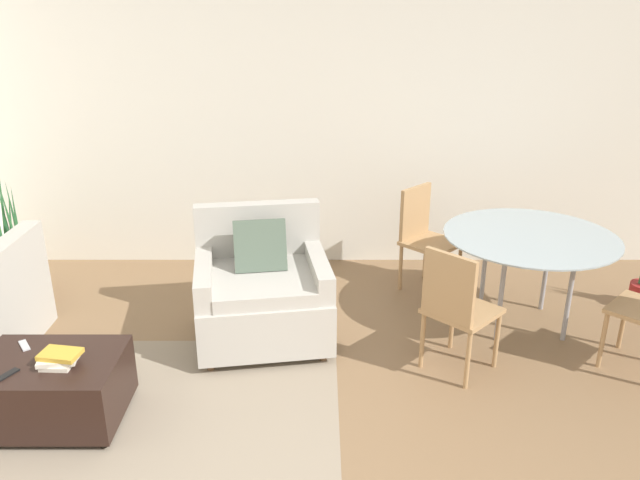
{
  "coord_description": "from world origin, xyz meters",
  "views": [
    {
      "loc": [
        -0.02,
        -2.36,
        2.39
      ],
      "look_at": [
        -0.03,
        1.86,
        0.75
      ],
      "focal_mm": 35.0,
      "sensor_mm": 36.0,
      "label": 1
    }
  ],
  "objects_px": {
    "book_stack": "(60,358)",
    "dining_chair_near_left": "(456,304)",
    "tv_remote_secondary": "(25,345)",
    "dining_table": "(530,243)",
    "armchair": "(263,292)",
    "tv_remote_primary": "(8,374)",
    "dining_chair_far_left": "(424,232)",
    "ottoman": "(53,387)",
    "potted_plant": "(18,267)"
  },
  "relations": [
    {
      "from": "tv_remote_primary",
      "to": "potted_plant",
      "type": "relative_size",
      "value": 0.11
    },
    {
      "from": "potted_plant",
      "to": "dining_chair_far_left",
      "type": "xyz_separation_m",
      "value": [
        3.45,
        0.2,
        0.25
      ]
    },
    {
      "from": "ottoman",
      "to": "book_stack",
      "type": "xyz_separation_m",
      "value": [
        0.09,
        -0.05,
        0.23
      ]
    },
    {
      "from": "potted_plant",
      "to": "dining_chair_far_left",
      "type": "height_order",
      "value": "potted_plant"
    },
    {
      "from": "tv_remote_primary",
      "to": "potted_plant",
      "type": "height_order",
      "value": "potted_plant"
    },
    {
      "from": "tv_remote_secondary",
      "to": "dining_chair_near_left",
      "type": "xyz_separation_m",
      "value": [
        2.69,
        0.36,
        0.1
      ]
    },
    {
      "from": "book_stack",
      "to": "dining_table",
      "type": "bearing_deg",
      "value": 22.01
    },
    {
      "from": "dining_table",
      "to": "tv_remote_secondary",
      "type": "bearing_deg",
      "value": -162.92
    },
    {
      "from": "armchair",
      "to": "ottoman",
      "type": "bearing_deg",
      "value": -139.29
    },
    {
      "from": "tv_remote_primary",
      "to": "dining_chair_near_left",
      "type": "distance_m",
      "value": 2.73
    },
    {
      "from": "tv_remote_secondary",
      "to": "dining_chair_far_left",
      "type": "bearing_deg",
      "value": 32.51
    },
    {
      "from": "ottoman",
      "to": "tv_remote_secondary",
      "type": "xyz_separation_m",
      "value": [
        -0.21,
        0.16,
        0.19
      ]
    },
    {
      "from": "armchair",
      "to": "tv_remote_primary",
      "type": "height_order",
      "value": "armchair"
    },
    {
      "from": "dining_table",
      "to": "potted_plant",
      "type": "bearing_deg",
      "value": 173.32
    },
    {
      "from": "armchair",
      "to": "tv_remote_secondary",
      "type": "relative_size",
      "value": 8.01
    },
    {
      "from": "armchair",
      "to": "dining_chair_near_left",
      "type": "xyz_separation_m",
      "value": [
        1.32,
        -0.49,
        0.15
      ]
    },
    {
      "from": "dining_chair_far_left",
      "to": "ottoman",
      "type": "bearing_deg",
      "value": -142.95
    },
    {
      "from": "armchair",
      "to": "tv_remote_secondary",
      "type": "xyz_separation_m",
      "value": [
        -1.37,
        -0.84,
        0.05
      ]
    },
    {
      "from": "tv_remote_secondary",
      "to": "dining_chair_near_left",
      "type": "relative_size",
      "value": 0.15
    },
    {
      "from": "ottoman",
      "to": "book_stack",
      "type": "height_order",
      "value": "book_stack"
    },
    {
      "from": "tv_remote_secondary",
      "to": "dining_table",
      "type": "relative_size",
      "value": 0.1
    },
    {
      "from": "armchair",
      "to": "dining_chair_far_left",
      "type": "xyz_separation_m",
      "value": [
        1.32,
        0.87,
        0.15
      ]
    },
    {
      "from": "armchair",
      "to": "dining_table",
      "type": "xyz_separation_m",
      "value": [
        2.0,
        0.19,
        0.31
      ]
    },
    {
      "from": "book_stack",
      "to": "dining_chair_near_left",
      "type": "height_order",
      "value": "dining_chair_near_left"
    },
    {
      "from": "ottoman",
      "to": "dining_table",
      "type": "bearing_deg",
      "value": 20.71
    },
    {
      "from": "armchair",
      "to": "potted_plant",
      "type": "xyz_separation_m",
      "value": [
        -2.13,
        0.68,
        -0.1
      ]
    },
    {
      "from": "armchair",
      "to": "potted_plant",
      "type": "bearing_deg",
      "value": 162.38
    },
    {
      "from": "tv_remote_primary",
      "to": "dining_chair_far_left",
      "type": "xyz_separation_m",
      "value": [
        2.65,
        2.03,
        0.1
      ]
    },
    {
      "from": "ottoman",
      "to": "tv_remote_primary",
      "type": "xyz_separation_m",
      "value": [
        -0.16,
        -0.16,
        0.19
      ]
    },
    {
      "from": "book_stack",
      "to": "dining_chair_far_left",
      "type": "relative_size",
      "value": 0.28
    },
    {
      "from": "book_stack",
      "to": "dining_chair_far_left",
      "type": "bearing_deg",
      "value": 38.75
    },
    {
      "from": "armchair",
      "to": "dining_table",
      "type": "relative_size",
      "value": 0.83
    },
    {
      "from": "tv_remote_secondary",
      "to": "armchair",
      "type": "bearing_deg",
      "value": 31.54
    },
    {
      "from": "ottoman",
      "to": "dining_chair_near_left",
      "type": "bearing_deg",
      "value": 11.75
    },
    {
      "from": "tv_remote_primary",
      "to": "armchair",
      "type": "bearing_deg",
      "value": 41.09
    },
    {
      "from": "dining_table",
      "to": "dining_chair_far_left",
      "type": "height_order",
      "value": "dining_chair_far_left"
    },
    {
      "from": "tv_remote_primary",
      "to": "tv_remote_secondary",
      "type": "relative_size",
      "value": 1.04
    },
    {
      "from": "tv_remote_secondary",
      "to": "dining_table",
      "type": "xyz_separation_m",
      "value": [
        3.37,
        1.04,
        0.26
      ]
    },
    {
      "from": "armchair",
      "to": "dining_chair_far_left",
      "type": "relative_size",
      "value": 1.19
    },
    {
      "from": "potted_plant",
      "to": "dining_chair_near_left",
      "type": "bearing_deg",
      "value": -18.64
    },
    {
      "from": "potted_plant",
      "to": "dining_chair_far_left",
      "type": "relative_size",
      "value": 1.34
    },
    {
      "from": "armchair",
      "to": "ottoman",
      "type": "distance_m",
      "value": 1.55
    },
    {
      "from": "ottoman",
      "to": "tv_remote_primary",
      "type": "bearing_deg",
      "value": -136.36
    },
    {
      "from": "armchair",
      "to": "book_stack",
      "type": "bearing_deg",
      "value": -135.71
    },
    {
      "from": "book_stack",
      "to": "tv_remote_secondary",
      "type": "distance_m",
      "value": 0.36
    },
    {
      "from": "tv_remote_secondary",
      "to": "ottoman",
      "type": "bearing_deg",
      "value": -37.69
    },
    {
      "from": "potted_plant",
      "to": "dining_table",
      "type": "height_order",
      "value": "potted_plant"
    },
    {
      "from": "dining_table",
      "to": "armchair",
      "type": "bearing_deg",
      "value": -174.49
    },
    {
      "from": "dining_chair_far_left",
      "to": "armchair",
      "type": "bearing_deg",
      "value": -146.51
    },
    {
      "from": "tv_remote_primary",
      "to": "dining_table",
      "type": "relative_size",
      "value": 0.11
    }
  ]
}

